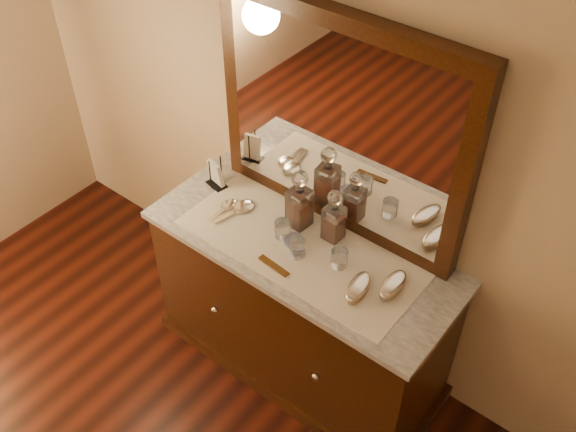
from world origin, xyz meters
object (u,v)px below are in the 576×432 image
object	(u,v)px
brush_far	(393,285)
hand_mirror_inner	(240,208)
mirror_frame	(340,127)
napkin_rack	(216,175)
comb	(274,266)
decanter_left	(299,205)
dresser_cabinet	(301,309)
decanter_right	(334,220)
pin_dish	(293,240)
hand_mirror_outer	(227,206)
brush_near	(358,288)

from	to	relation	value
brush_far	hand_mirror_inner	world-z (taller)	brush_far
mirror_frame	napkin_rack	distance (m)	0.74
comb	decanter_left	bearing A→B (deg)	110.66
napkin_rack	hand_mirror_inner	bearing A→B (deg)	-17.38
dresser_cabinet	decanter_right	bearing A→B (deg)	58.57
dresser_cabinet	decanter_right	distance (m)	0.56
pin_dish	hand_mirror_outer	size ratio (longest dim) A/B	0.49
mirror_frame	decanter_left	distance (m)	0.42
pin_dish	brush_far	xyz separation A→B (m)	(0.49, 0.03, 0.02)
dresser_cabinet	hand_mirror_outer	xyz separation A→B (m)	(-0.42, -0.02, 0.45)
brush_near	brush_far	world-z (taller)	same
napkin_rack	comb	bearing A→B (deg)	-23.95
pin_dish	comb	distance (m)	0.17
mirror_frame	napkin_rack	bearing A→B (deg)	-163.20
pin_dish	brush_far	world-z (taller)	brush_far
decanter_left	hand_mirror_inner	bearing A→B (deg)	-160.85
comb	napkin_rack	xyz separation A→B (m)	(-0.56, 0.25, 0.06)
mirror_frame	hand_mirror_inner	size ratio (longest dim) A/B	5.17
comb	hand_mirror_outer	bearing A→B (deg)	164.25
comb	brush_near	xyz separation A→B (m)	(0.36, 0.10, 0.02)
comb	napkin_rack	distance (m)	0.61
mirror_frame	brush_near	bearing A→B (deg)	-42.91
brush_far	hand_mirror_outer	bearing A→B (deg)	-176.95
napkin_rack	hand_mirror_inner	world-z (taller)	napkin_rack
hand_mirror_outer	brush_near	bearing A→B (deg)	-3.91
decanter_left	hand_mirror_inner	world-z (taller)	decanter_left
dresser_cabinet	decanter_left	distance (m)	0.58
pin_dish	decanter_left	world-z (taller)	decanter_left
decanter_right	hand_mirror_inner	distance (m)	0.47
comb	napkin_rack	size ratio (longest dim) A/B	1.00
comb	decanter_right	world-z (taller)	decanter_right
napkin_rack	brush_near	distance (m)	0.93
comb	brush_far	size ratio (longest dim) A/B	0.87
comb	dresser_cabinet	bearing A→B (deg)	89.90
napkin_rack	hand_mirror_inner	size ratio (longest dim) A/B	0.69
mirror_frame	comb	distance (m)	0.65
pin_dish	brush_near	bearing A→B (deg)	-9.65
napkin_rack	decanter_right	distance (m)	0.66
mirror_frame	hand_mirror_outer	size ratio (longest dim) A/B	6.59
mirror_frame	hand_mirror_inner	distance (m)	0.65
mirror_frame	pin_dish	xyz separation A→B (m)	(-0.04, -0.25, -0.49)
napkin_rack	brush_far	xyz separation A→B (m)	(1.02, -0.05, -0.04)
decanter_left	comb	bearing A→B (deg)	-74.52
dresser_cabinet	decanter_right	world-z (taller)	decanter_right
dresser_cabinet	hand_mirror_inner	size ratio (longest dim) A/B	6.03
pin_dish	brush_far	distance (m)	0.49
decanter_right	hand_mirror_inner	xyz separation A→B (m)	(-0.44, -0.12, -0.09)
decanter_left	hand_mirror_inner	size ratio (longest dim) A/B	1.31
dresser_cabinet	napkin_rack	size ratio (longest dim) A/B	8.73
hand_mirror_inner	napkin_rack	bearing A→B (deg)	162.62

